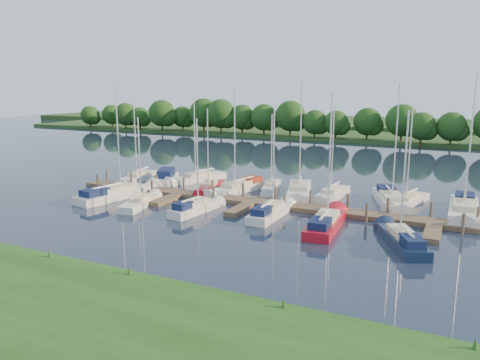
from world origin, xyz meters
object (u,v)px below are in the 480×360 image
at_px(dock, 250,204).
at_px(sailboat_n_5, 271,188).
at_px(motorboat, 166,179).
at_px(sailboat_s_2, 195,209).
at_px(sailboat_n_0, 138,179).

distance_m(dock, sailboat_n_5, 6.95).
relative_size(dock, motorboat, 5.86).
xyz_separation_m(dock, motorboat, (-13.18, 5.25, 0.19)).
distance_m(motorboat, sailboat_s_2, 13.74).
bearing_deg(dock, sailboat_s_2, -127.66).
distance_m(dock, motorboat, 14.19).
xyz_separation_m(motorboat, sailboat_s_2, (9.82, -9.61, -0.04)).
height_order(dock, sailboat_n_5, sailboat_n_5).
bearing_deg(sailboat_n_5, motorboat, -8.22).
bearing_deg(sailboat_n_0, dock, 157.21).
xyz_separation_m(dock, sailboat_n_5, (-0.71, 6.92, 0.07)).
height_order(dock, motorboat, motorboat).
bearing_deg(motorboat, sailboat_s_2, 111.30).
height_order(sailboat_n_0, motorboat, sailboat_n_0).
xyz_separation_m(dock, sailboat_s_2, (-3.36, -4.35, 0.14)).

